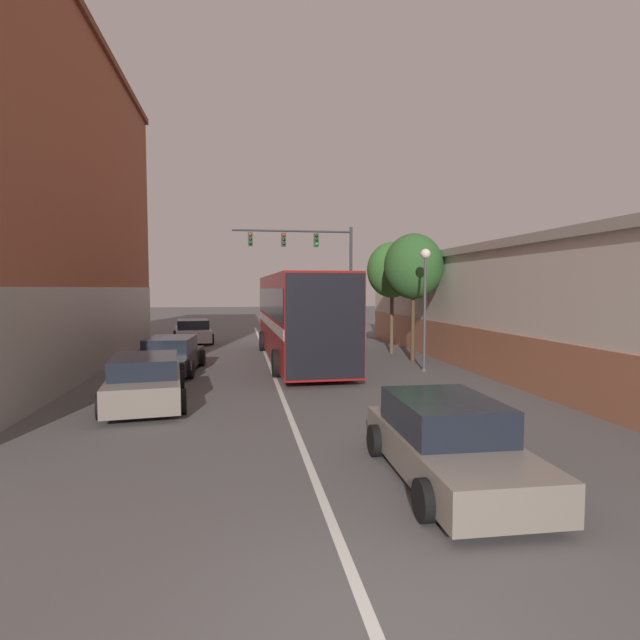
{
  "coord_description": "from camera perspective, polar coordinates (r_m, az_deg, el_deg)",
  "views": [
    {
      "loc": [
        -1.2,
        -4.13,
        3.18
      ],
      "look_at": [
        1.9,
        15.1,
        1.92
      ],
      "focal_mm": 28.0,
      "sensor_mm": 36.0,
      "label": 1
    }
  ],
  "objects": [
    {
      "name": "street_lamp",
      "position": [
        19.27,
        11.9,
        3.26
      ],
      "size": [
        0.38,
        0.38,
        4.65
      ],
      "color": "#47474C",
      "rests_on": "ground_plane"
    },
    {
      "name": "parked_car_left_mid",
      "position": [
        14.49,
        -19.32,
        -6.55
      ],
      "size": [
        2.5,
        4.81,
        1.35
      ],
      "rotation": [
        0.0,
        0.0,
        1.69
      ],
      "color": "slate",
      "rests_on": "ground_plane"
    },
    {
      "name": "street_tree_far",
      "position": [
        21.88,
        10.64,
        6.01
      ],
      "size": [
        2.55,
        2.3,
        5.5
      ],
      "color": "#4C3823",
      "rests_on": "ground_plane"
    },
    {
      "name": "street_tree_near",
      "position": [
        24.25,
        8.25,
        5.65
      ],
      "size": [
        2.42,
        2.18,
        5.37
      ],
      "color": "brown",
      "rests_on": "ground_plane"
    },
    {
      "name": "lane_center_line",
      "position": [
        19.3,
        -5.51,
        -5.78
      ],
      "size": [
        0.14,
        41.74,
        0.01
      ],
      "color": "silver",
      "rests_on": "ground_plane"
    },
    {
      "name": "bus",
      "position": [
        21.58,
        -2.42,
        0.78
      ],
      "size": [
        3.12,
        12.28,
        3.71
      ],
      "rotation": [
        0.0,
        0.0,
        1.59
      ],
      "color": "maroon",
      "rests_on": "ground_plane"
    },
    {
      "name": "parked_car_left_far",
      "position": [
        29.89,
        -14.34,
        -1.28
      ],
      "size": [
        2.59,
        4.76,
        1.34
      ],
      "rotation": [
        0.0,
        0.0,
        1.7
      ],
      "color": "silver",
      "rests_on": "ground_plane"
    },
    {
      "name": "hatchback_foreground",
      "position": [
        8.77,
        14.4,
        -13.32
      ],
      "size": [
        2.07,
        4.36,
        1.32
      ],
      "rotation": [
        0.0,
        0.0,
        1.55
      ],
      "color": "slate",
      "rests_on": "ground_plane"
    },
    {
      "name": "traffic_signal_gantry",
      "position": [
        30.24,
        -0.75,
        7.27
      ],
      "size": [
        7.23,
        0.36,
        6.86
      ],
      "color": "#333338",
      "rests_on": "ground_plane"
    },
    {
      "name": "parked_car_left_near",
      "position": [
        19.51,
        -16.58,
        -3.92
      ],
      "size": [
        2.23,
        4.79,
        1.35
      ],
      "rotation": [
        0.0,
        0.0,
        1.51
      ],
      "color": "black",
      "rests_on": "ground_plane"
    },
    {
      "name": "building_right_storefront",
      "position": [
        22.29,
        26.07,
        1.65
      ],
      "size": [
        8.73,
        26.58,
        4.8
      ],
      "color": "beige",
      "rests_on": "ground_plane"
    }
  ]
}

